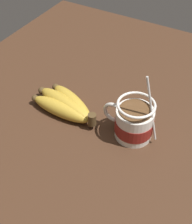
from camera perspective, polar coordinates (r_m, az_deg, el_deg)
table at (r=75.87cm, az=4.67°, el=-4.00°), size 103.73×103.73×3.96cm
coffee_mug at (r=70.38cm, az=6.91°, el=-1.86°), size 13.49×8.73×17.47cm
banana_bunch at (r=77.34cm, az=-5.58°, el=1.29°), size 19.09×10.32×4.46cm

